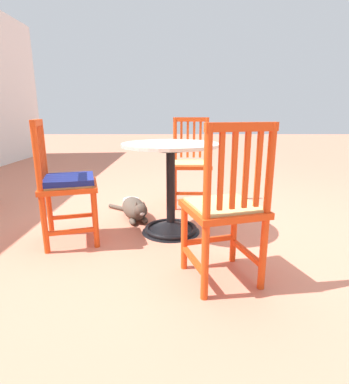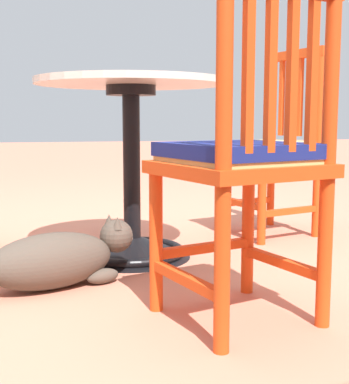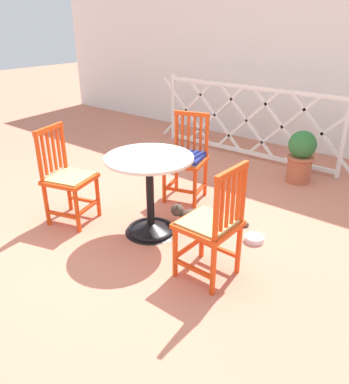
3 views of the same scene
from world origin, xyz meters
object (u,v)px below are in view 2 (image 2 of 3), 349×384
(orange_chair_facing_out, at_px, (272,147))
(orange_chair_near_fence, at_px, (243,164))
(tabby_cat, at_px, (62,259))
(cafe_table, at_px, (132,189))

(orange_chair_facing_out, distance_m, orange_chair_near_fence, 1.22)
(orange_chair_near_fence, distance_m, tabby_cat, 0.74)
(orange_chair_facing_out, height_order, orange_chair_near_fence, same)
(cafe_table, relative_size, orange_chair_near_fence, 0.83)
(orange_chair_facing_out, xyz_separation_m, tabby_cat, (1.05, 0.65, -0.34))
(orange_chair_facing_out, xyz_separation_m, orange_chair_near_fence, (0.56, 1.08, 0.01))
(cafe_table, relative_size, orange_chair_facing_out, 0.83)
(cafe_table, xyz_separation_m, tabby_cat, (0.30, 0.34, -0.19))
(orange_chair_near_fence, bearing_deg, tabby_cat, -41.81)
(tabby_cat, bearing_deg, cafe_table, -131.46)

